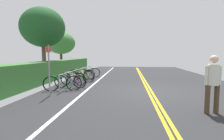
# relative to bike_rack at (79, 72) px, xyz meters

# --- Properties ---
(ground_plane) EXTENTS (31.51, 10.31, 0.05)m
(ground_plane) POSITION_rel_bike_rack_xyz_m (-2.16, -4.05, -0.65)
(ground_plane) COLOR #2B2B2D
(centre_line_yellow_inner) EXTENTS (28.35, 0.10, 0.00)m
(centre_line_yellow_inner) POSITION_rel_bike_rack_xyz_m (-2.16, -4.13, -0.62)
(centre_line_yellow_inner) COLOR gold
(centre_line_yellow_inner) RESTS_ON ground_plane
(centre_line_yellow_outer) EXTENTS (28.35, 0.10, 0.00)m
(centre_line_yellow_outer) POSITION_rel_bike_rack_xyz_m (-2.16, -3.97, -0.62)
(centre_line_yellow_outer) COLOR gold
(centre_line_yellow_outer) RESTS_ON ground_plane
(bike_lane_stripe_white) EXTENTS (28.35, 0.12, 0.00)m
(bike_lane_stripe_white) POSITION_rel_bike_rack_xyz_m (-2.16, -1.04, -0.62)
(bike_lane_stripe_white) COLOR white
(bike_lane_stripe_white) RESTS_ON ground_plane
(bike_rack) EXTENTS (6.18, 0.05, 0.83)m
(bike_rack) POSITION_rel_bike_rack_xyz_m (0.00, 0.00, 0.00)
(bike_rack) COLOR #9EA0A5
(bike_rack) RESTS_ON ground_plane
(bicycle_0) EXTENTS (0.62, 1.75, 0.77)m
(bicycle_0) POSITION_rel_bike_rack_xyz_m (-2.51, 0.06, -0.26)
(bicycle_0) COLOR black
(bicycle_0) RESTS_ON ground_plane
(bicycle_1) EXTENTS (0.46, 1.70, 0.71)m
(bicycle_1) POSITION_rel_bike_rack_xyz_m (-1.73, -0.04, -0.29)
(bicycle_1) COLOR black
(bicycle_1) RESTS_ON ground_plane
(bicycle_2) EXTENTS (0.57, 1.64, 0.75)m
(bicycle_2) POSITION_rel_bike_rack_xyz_m (-0.89, 0.10, -0.27)
(bicycle_2) COLOR black
(bicycle_2) RESTS_ON ground_plane
(bicycle_3) EXTENTS (0.63, 1.63, 0.76)m
(bicycle_3) POSITION_rel_bike_rack_xyz_m (-0.05, -0.12, -0.27)
(bicycle_3) COLOR black
(bicycle_3) RESTS_ON ground_plane
(bicycle_4) EXTENTS (0.58, 1.71, 0.77)m
(bicycle_4) POSITION_rel_bike_rack_xyz_m (0.83, 0.06, -0.26)
(bicycle_4) COLOR black
(bicycle_4) RESTS_ON ground_plane
(bicycle_5) EXTENTS (0.60, 1.69, 0.68)m
(bicycle_5) POSITION_rel_bike_rack_xyz_m (1.68, 0.13, -0.31)
(bicycle_5) COLOR black
(bicycle_5) RESTS_ON ground_plane
(bicycle_6) EXTENTS (0.46, 1.82, 0.74)m
(bicycle_6) POSITION_rel_bike_rack_xyz_m (2.55, 0.01, -0.28)
(bicycle_6) COLOR black
(bicycle_6) RESTS_ON ground_plane
(pedestrian) EXTENTS (0.32, 0.48, 1.71)m
(pedestrian) POSITION_rel_bike_rack_xyz_m (-5.16, -5.49, 0.36)
(pedestrian) COLOR #4C3826
(pedestrian) RESTS_ON ground_plane
(sign_post_near) EXTENTS (0.36, 0.06, 2.11)m
(sign_post_near) POSITION_rel_bike_rack_xyz_m (-3.55, 0.21, 0.66)
(sign_post_near) COLOR gray
(sign_post_near) RESTS_ON ground_plane
(hedge_backdrop) EXTENTS (15.13, 1.08, 1.26)m
(hedge_backdrop) POSITION_rel_bike_rack_xyz_m (1.50, 2.26, 0.01)
(hedge_backdrop) COLOR #387533
(hedge_backdrop) RESTS_ON ground_plane
(tree_mid) EXTENTS (3.11, 3.11, 5.05)m
(tree_mid) POSITION_rel_bike_rack_xyz_m (1.71, 3.09, 3.01)
(tree_mid) COLOR brown
(tree_mid) RESTS_ON ground_plane
(tree_far_right) EXTENTS (2.99, 2.99, 4.05)m
(tree_far_right) POSITION_rel_bike_rack_xyz_m (7.48, 4.12, 2.27)
(tree_far_right) COLOR #473323
(tree_far_right) RESTS_ON ground_plane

